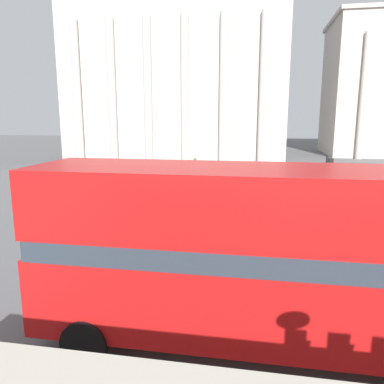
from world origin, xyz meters
name	(u,v)px	position (x,y,z in m)	size (l,w,h in m)	color
double_decker_bus	(271,253)	(-0.64, 5.88, 2.35)	(10.52, 2.68, 4.22)	black
plaza_building_left	(180,83)	(-10.74, 44.63, 9.37)	(25.74, 14.80, 18.74)	#BCB2A8
traffic_light_mid	(327,180)	(2.40, 16.94, 2.25)	(0.42, 0.24, 3.42)	black
car_white	(148,212)	(-6.23, 15.16, 0.70)	(4.20, 1.93, 1.35)	black
pedestrian_white	(272,175)	(0.10, 26.48, 1.00)	(0.32, 0.32, 1.74)	#282B33
pedestrian_olive	(195,164)	(-6.88, 32.90, 0.93)	(0.32, 0.32, 1.62)	#282B33
pedestrian_blue	(158,185)	(-7.38, 21.34, 0.94)	(0.32, 0.32, 1.64)	#282B33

